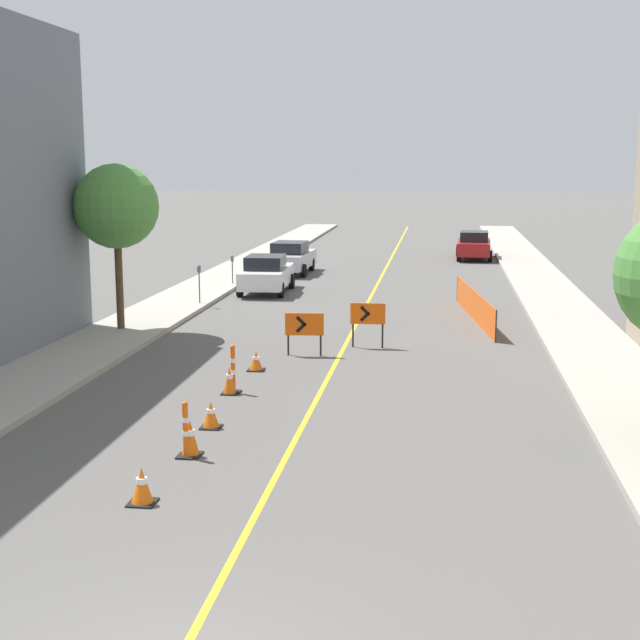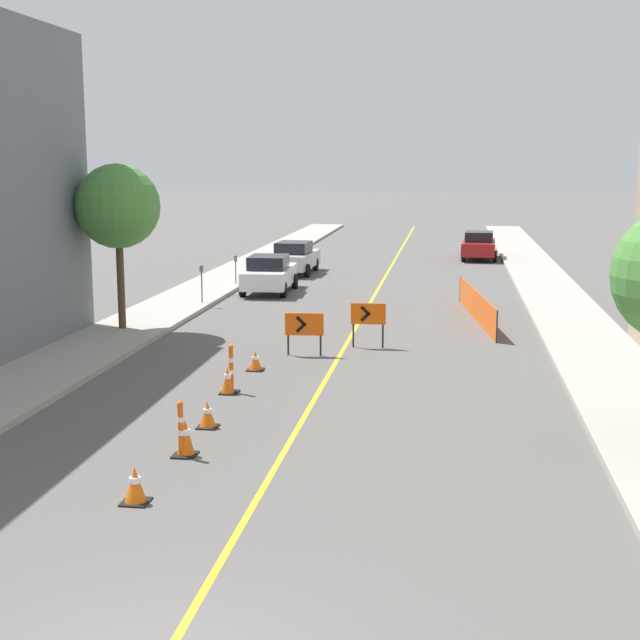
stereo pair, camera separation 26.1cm
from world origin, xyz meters
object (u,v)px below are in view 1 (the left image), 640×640
Objects in this scene: delineator_post_rear at (233,372)px; street_tree_left_near at (116,207)px; arrow_barricade_secondary at (368,316)px; delineator_post_front at (186,433)px; parking_meter_near_curb at (199,276)px; parked_car_curb_mid at (290,258)px; traffic_cone_third at (211,415)px; parked_car_curb_far at (474,245)px; arrow_barricade_primary at (304,326)px; traffic_cone_nearest at (142,486)px; traffic_cone_fifth at (256,361)px; parked_car_curb_near at (266,274)px; traffic_cone_fourth at (230,380)px; parking_meter_far_curb at (232,264)px; traffic_cone_second at (190,438)px.

delineator_post_rear is 0.22× the size of street_tree_left_near.
delineator_post_front is at bearing -106.26° from arrow_barricade_secondary.
street_tree_left_near reaches higher than parking_meter_near_curb.
delineator_post_rear is at bearing -81.14° from parked_car_curb_mid.
traffic_cone_third is 15.84m from parking_meter_near_curb.
arrow_barricade_primary is at bearing -99.47° from parked_car_curb_far.
traffic_cone_nearest is 4.24m from traffic_cone_third.
delineator_post_front reaches higher than traffic_cone_third.
parking_meter_near_curb is 0.28× the size of street_tree_left_near.
arrow_barricade_secondary is (2.71, 3.35, 0.71)m from traffic_cone_fifth.
parked_car_curb_near is (-3.48, 11.99, -0.07)m from arrow_barricade_primary.
street_tree_left_near is at bearing -109.74° from parked_car_curb_near.
delineator_post_rear is 0.88× the size of arrow_barricade_secondary.
parking_meter_far_curb is at bearing 103.06° from traffic_cone_fourth.
traffic_cone_second reaches higher than traffic_cone_nearest.
delineator_post_rear is 0.95× the size of parking_meter_far_curb.
traffic_cone_fourth is 0.61× the size of delineator_post_front.
parking_meter_near_curb is at bearing 108.47° from traffic_cone_fourth.
parked_car_curb_far reaches higher than traffic_cone_fifth.
street_tree_left_near reaches higher than delineator_post_rear.
delineator_post_rear is at bearing 91.16° from traffic_cone_nearest.
street_tree_left_near reaches higher than parking_meter_far_curb.
parked_car_curb_far reaches higher than delineator_post_front.
parked_car_curb_far is 26.78m from street_tree_left_near.
parking_meter_near_curb reaches higher than traffic_cone_third.
arrow_barricade_secondary is at bearing -43.44° from parking_meter_near_curb.
traffic_cone_third is (-0.07, 1.79, -0.07)m from traffic_cone_second.
parked_car_curb_near is at bearing 65.60° from parking_meter_near_curb.
delineator_post_front is 17.66m from parking_meter_near_curb.
traffic_cone_fourth is 22.99m from parked_car_curb_mid.
arrow_barricade_secondary reaches higher than traffic_cone_second.
parked_car_curb_mid is at bearing 95.92° from traffic_cone_third.
parking_meter_near_curb is at bearing 118.18° from arrow_barricade_primary.
parked_car_curb_mid reaches higher than arrow_barricade_primary.
parked_car_curb_far is (6.48, 35.22, 0.45)m from traffic_cone_second.
traffic_cone_third is 0.13× the size of parked_car_curb_mid.
parked_car_curb_near is at bearing -119.98° from parked_car_curb_far.
parking_meter_far_curb reaches higher than delineator_post_front.
parked_car_curb_near is 2.99× the size of parking_meter_near_curb.
traffic_cone_fourth is 0.54× the size of parking_meter_far_curb.
traffic_cone_fourth is at bearing -71.53° from parking_meter_near_curb.
traffic_cone_fifth is 7.11m from delineator_post_front.
parking_meter_near_curb is 1.16× the size of parking_meter_far_curb.
parked_car_curb_near is at bearing 97.24° from traffic_cone_second.
parking_meter_far_curb is at bearing 84.02° from street_tree_left_near.
delineator_post_front is (0.27, -4.64, 0.13)m from traffic_cone_fourth.
traffic_cone_second is 13.38m from street_tree_left_near.
arrow_barricade_secondary is at bearing -59.93° from parking_meter_far_curb.
arrow_barricade_secondary reaches higher than arrow_barricade_primary.
traffic_cone_nearest is at bearing -90.69° from traffic_cone_third.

